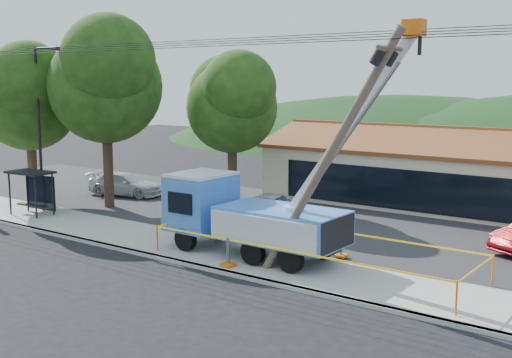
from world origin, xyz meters
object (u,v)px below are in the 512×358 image
object	(u,v)px
utility_truck	(248,214)
car_white	(126,197)
leaning_pole	(334,146)
bus_shelter	(33,183)
car_silver	(265,226)

from	to	relation	value
utility_truck	car_white	bearing A→B (deg)	155.77
utility_truck	leaning_pole	size ratio (longest dim) A/B	1.24
car_white	bus_shelter	bearing A→B (deg)	169.68
utility_truck	car_silver	bearing A→B (deg)	118.73
car_silver	utility_truck	bearing A→B (deg)	-74.99
utility_truck	bus_shelter	xyz separation A→B (m)	(-14.06, -0.40, 0.01)
utility_truck	car_white	world-z (taller)	utility_truck
leaning_pole	bus_shelter	bearing A→B (deg)	177.69
car_silver	car_white	xyz separation A→B (m)	(-11.83, 1.50, 0.00)
utility_truck	car_silver	xyz separation A→B (m)	(-2.78, 5.08, -1.85)
bus_shelter	car_white	size ratio (longest dim) A/B	0.52
utility_truck	leaning_pole	world-z (taller)	utility_truck
utility_truck	bus_shelter	size ratio (longest dim) A/B	4.35
bus_shelter	car_white	xyz separation A→B (m)	(-0.55, 6.97, -1.86)
car_silver	car_white	bearing A→B (deg)	159.06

